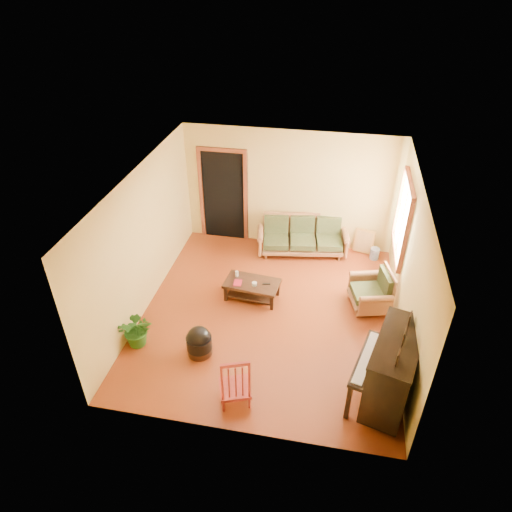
% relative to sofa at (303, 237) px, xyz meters
% --- Properties ---
extents(floor, '(5.00, 5.00, 0.00)m').
position_rel_sofa_xyz_m(floor, '(-0.37, -2.13, -0.40)').
color(floor, '#60210C').
rests_on(floor, ground).
extents(doorway, '(1.08, 0.16, 2.05)m').
position_rel_sofa_xyz_m(doorway, '(-1.82, 0.35, 0.62)').
color(doorway, black).
rests_on(doorway, floor).
extents(window, '(0.12, 1.36, 1.46)m').
position_rel_sofa_xyz_m(window, '(1.84, -0.83, 1.10)').
color(window, white).
rests_on(window, right_wall).
extents(sofa, '(1.99, 1.08, 0.81)m').
position_rel_sofa_xyz_m(sofa, '(0.00, 0.00, 0.00)').
color(sofa, brown).
rests_on(sofa, floor).
extents(coffee_table, '(1.06, 0.65, 0.37)m').
position_rel_sofa_xyz_m(coffee_table, '(-0.76, -1.74, -0.22)').
color(coffee_table, black).
rests_on(coffee_table, floor).
extents(armchair, '(0.93, 0.95, 0.79)m').
position_rel_sofa_xyz_m(armchair, '(1.40, -1.57, -0.01)').
color(armchair, brown).
rests_on(armchair, floor).
extents(piano, '(1.10, 1.49, 1.17)m').
position_rel_sofa_xyz_m(piano, '(1.65, -3.68, 0.18)').
color(piano, black).
rests_on(piano, floor).
extents(footstool, '(0.44, 0.44, 0.40)m').
position_rel_sofa_xyz_m(footstool, '(-1.32, -3.32, -0.21)').
color(footstool, black).
rests_on(footstool, floor).
extents(red_chair, '(0.58, 0.60, 0.94)m').
position_rel_sofa_xyz_m(red_chair, '(-0.54, -4.10, 0.07)').
color(red_chair, maroon).
rests_on(red_chair, floor).
extents(leaning_frame, '(0.44, 0.20, 0.57)m').
position_rel_sofa_xyz_m(leaning_frame, '(1.31, 0.26, -0.12)').
color(leaning_frame, gold).
rests_on(leaning_frame, floor).
extents(ceramic_crock, '(0.20, 0.20, 0.25)m').
position_rel_sofa_xyz_m(ceramic_crock, '(1.55, 0.06, -0.28)').
color(ceramic_crock, '#325597').
rests_on(ceramic_crock, floor).
extents(potted_plant, '(0.66, 0.60, 0.64)m').
position_rel_sofa_xyz_m(potted_plant, '(-2.38, -3.30, -0.08)').
color(potted_plant, '#255A19').
rests_on(potted_plant, floor).
extents(book, '(0.16, 0.21, 0.02)m').
position_rel_sofa_xyz_m(book, '(-1.09, -1.83, -0.03)').
color(book, maroon).
rests_on(book, coffee_table).
extents(candle, '(0.07, 0.07, 0.11)m').
position_rel_sofa_xyz_m(candle, '(-1.08, -1.61, 0.02)').
color(candle, white).
rests_on(candle, coffee_table).
extents(glass_jar, '(0.12, 0.12, 0.06)m').
position_rel_sofa_xyz_m(glass_jar, '(-0.70, -1.82, -0.01)').
color(glass_jar, silver).
rests_on(glass_jar, coffee_table).
extents(remote, '(0.15, 0.07, 0.01)m').
position_rel_sofa_xyz_m(remote, '(-0.49, -1.75, -0.03)').
color(remote, black).
rests_on(remote, coffee_table).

